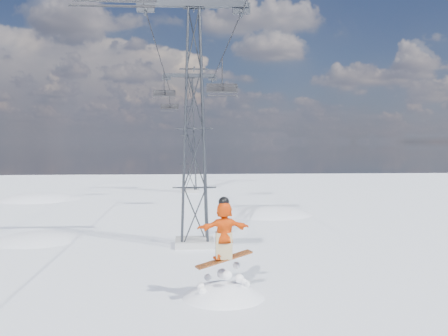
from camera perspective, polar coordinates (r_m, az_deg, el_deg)
The scene contains 7 objects.
ground at distance 16.04m, azimuth -5.81°, elevation -14.74°, with size 120.00×120.00×0.00m, color white.
lift_tower_near at distance 23.29m, azimuth -3.42°, elevation 4.43°, with size 5.20×1.80×11.43m.
lift_tower_far at distance 48.28m, azimuth -3.93°, elevation 3.69°, with size 5.20×1.80×11.43m.
haul_cables at distance 35.29m, azimuth -3.77°, elevation 12.73°, with size 4.46×51.00×0.06m.
lift_chair_mid at distance 35.87m, azimuth -0.22°, elevation 9.03°, with size 2.21×0.64×2.74m.
lift_chair_far at distance 42.98m, azimuth -6.85°, elevation 8.42°, with size 1.90×0.55×2.36m.
lift_chair_extra at distance 56.96m, azimuth -6.24°, elevation 6.96°, with size 2.03×0.58×2.52m.
Camera 1 is at (0.40, -15.28, 4.88)m, focal length 40.00 mm.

